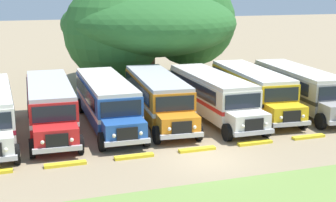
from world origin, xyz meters
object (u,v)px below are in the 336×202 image
Objects in this scene: parked_bus_slot_2 at (107,100)px; parked_bus_slot_3 at (158,95)px; parked_bus_slot_1 at (50,104)px; parked_bus_slot_5 at (252,88)px; parked_bus_slot_6 at (299,87)px; broad_shade_tree at (149,22)px; parked_bus_slot_4 at (212,94)px.

parked_bus_slot_3 is (3.34, 0.16, 0.00)m from parked_bus_slot_2.
parked_bus_slot_5 is at bearing 93.00° from parked_bus_slot_1.
broad_shade_tree is (-7.15, 12.69, 3.78)m from parked_bus_slot_6.
parked_bus_slot_3 and parked_bus_slot_4 have the same top height.
parked_bus_slot_6 is 15.05m from broad_shade_tree.
parked_bus_slot_1 is 0.99× the size of parked_bus_slot_5.
parked_bus_slot_1 is 16.13m from broad_shade_tree.
parked_bus_slot_1 and parked_bus_slot_4 have the same top height.
parked_bus_slot_3 and parked_bus_slot_5 have the same top height.
parked_bus_slot_6 is at bearing 89.44° from parked_bus_slot_2.
broad_shade_tree reaches higher than parked_bus_slot_1.
parked_bus_slot_1 and parked_bus_slot_6 have the same top height.
parked_bus_slot_6 is (13.52, -0.41, 0.00)m from parked_bus_slot_2.
parked_bus_slot_2 and parked_bus_slot_3 have the same top height.
parked_bus_slot_3 is at bearing -101.39° from parked_bus_slot_4.
parked_bus_slot_4 is at bearing -71.52° from parked_bus_slot_5.
parked_bus_slot_3 is 0.67× the size of broad_shade_tree.
parked_bus_slot_4 is at bearing 86.48° from parked_bus_slot_2.
parked_bus_slot_2 is 13.53m from parked_bus_slot_6.
parked_bus_slot_5 is (3.36, 0.81, 0.00)m from parked_bus_slot_4.
parked_bus_slot_4 and parked_bus_slot_6 have the same top height.
parked_bus_slot_5 is at bearing 92.58° from parked_bus_slot_2.
parked_bus_slot_6 is (6.67, 0.16, 0.00)m from parked_bus_slot_4.
parked_bus_slot_1 is 10.29m from parked_bus_slot_4.
parked_bus_slot_3 is 1.01× the size of parked_bus_slot_4.
broad_shade_tree is (9.79, 12.25, 3.78)m from parked_bus_slot_1.
parked_bus_slot_4 is at bearing -83.93° from parked_bus_slot_6.
parked_bus_slot_3 is at bearing 93.17° from parked_bus_slot_1.
parked_bus_slot_1 is 0.67× the size of broad_shade_tree.
parked_bus_slot_5 is 0.68× the size of broad_shade_tree.
parked_bus_slot_3 is (6.76, 0.13, 0.00)m from parked_bus_slot_1.
parked_bus_slot_2 is 0.67× the size of broad_shade_tree.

